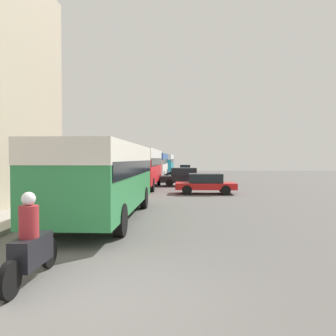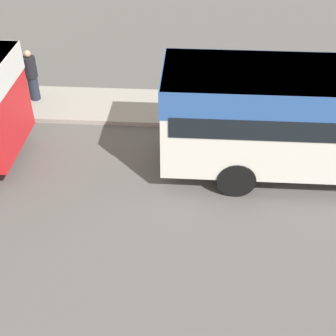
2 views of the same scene
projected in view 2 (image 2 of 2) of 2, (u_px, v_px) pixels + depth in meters
The scene contains 1 object.
pedestrian_near_curb at pixel (31, 75), 15.40m from camera, with size 0.42×0.42×1.74m.
Camera 2 is at (8.47, 30.26, 8.01)m, focal length 50.00 mm.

